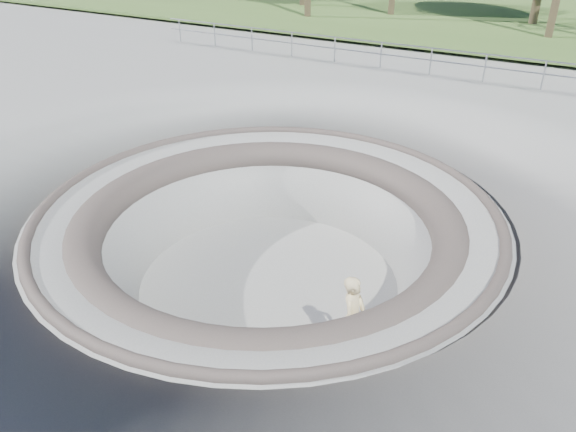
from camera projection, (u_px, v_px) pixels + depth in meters
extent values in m
plane|color=gray|center=(268.00, 210.00, 12.38)|extent=(180.00, 180.00, 0.00)
torus|color=gray|center=(269.00, 284.00, 13.36)|extent=(14.00, 14.00, 4.00)
cylinder|color=gray|center=(269.00, 282.00, 13.33)|extent=(6.60, 6.60, 0.10)
torus|color=#4B423C|center=(268.00, 211.00, 12.39)|extent=(10.24, 10.24, 0.24)
torus|color=#4B423C|center=(268.00, 228.00, 12.60)|extent=(8.91, 8.91, 0.81)
ellipsoid|color=brown|center=(348.00, 21.00, 66.76)|extent=(50.40, 36.00, 23.40)
cylinder|color=gray|center=(432.00, 48.00, 20.94)|extent=(25.00, 0.05, 0.05)
cylinder|color=gray|center=(431.00, 60.00, 21.16)|extent=(25.00, 0.05, 0.05)
cube|color=brown|center=(350.00, 353.00, 11.07)|extent=(0.81, 0.38, 0.02)
cylinder|color=#AEADB2|center=(350.00, 354.00, 11.09)|extent=(0.07, 0.16, 0.03)
cylinder|color=#AEADB2|center=(350.00, 354.00, 11.09)|extent=(0.07, 0.16, 0.03)
cylinder|color=silver|center=(350.00, 354.00, 11.09)|extent=(0.07, 0.04, 0.06)
cylinder|color=silver|center=(350.00, 354.00, 11.09)|extent=(0.07, 0.04, 0.06)
cylinder|color=silver|center=(350.00, 354.00, 11.09)|extent=(0.07, 0.04, 0.06)
cylinder|color=silver|center=(350.00, 354.00, 11.09)|extent=(0.07, 0.04, 0.06)
imported|color=#D7C08B|center=(353.00, 317.00, 10.63)|extent=(0.44, 0.65, 1.77)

